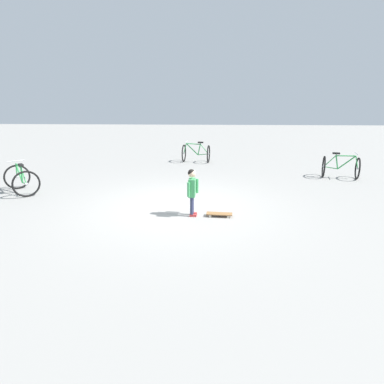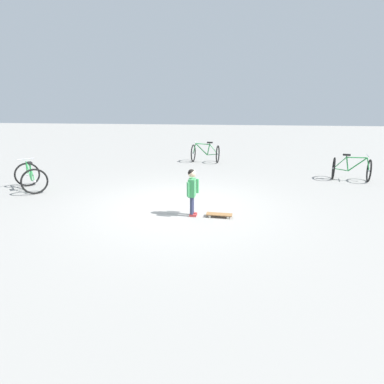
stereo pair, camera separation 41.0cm
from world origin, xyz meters
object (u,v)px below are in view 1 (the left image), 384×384
object	(u,v)px
bicycle_near	(196,153)
bicycle_far	(21,179)
child_person	(192,187)
bicycle_mid	(341,167)
skateboard	(219,214)

from	to	relation	value
bicycle_near	bicycle_far	size ratio (longest dim) A/B	0.91
child_person	bicycle_mid	distance (m)	5.99
bicycle_mid	bicycle_far	distance (m)	9.70
skateboard	bicycle_far	xyz separation A→B (m)	(-1.63, -5.39, 0.32)
child_person	skateboard	world-z (taller)	child_person
skateboard	bicycle_far	world-z (taller)	bicycle_far
child_person	bicycle_mid	size ratio (longest dim) A/B	0.87
bicycle_mid	bicycle_far	world-z (taller)	same
skateboard	bicycle_far	distance (m)	5.64
bicycle_near	bicycle_mid	bearing A→B (deg)	62.26
skateboard	bicycle_mid	size ratio (longest dim) A/B	0.48
bicycle_near	bicycle_far	distance (m)	6.59
bicycle_near	child_person	bearing A→B (deg)	1.19
skateboard	bicycle_mid	distance (m)	5.56
skateboard	bicycle_near	xyz separation A→B (m)	(-6.30, -0.74, 0.32)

